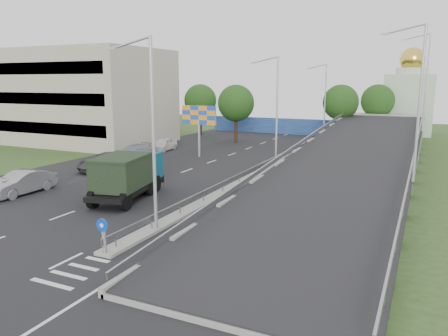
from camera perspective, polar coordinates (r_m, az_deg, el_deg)
The scene contains 24 objects.
ground at distance 20.05m, azimuth -19.44°, elevation -13.03°, with size 160.00×160.00×0.00m, color #2D4C1E.
road_surface at distance 37.42m, azimuth -1.01°, elevation -1.12°, with size 26.00×90.00×0.04m, color black.
parking_strip at distance 44.62m, azimuth -16.15°, elevation 0.46°, with size 8.00×90.00×0.05m, color black.
median at distance 39.85m, azimuth 5.42°, elevation -0.25°, with size 1.00×44.00×0.20m, color gray.
overpass_ramp at distance 37.72m, azimuth 16.24°, elevation 1.24°, with size 10.00×50.00×3.50m.
median_guardrail at distance 39.73m, azimuth 5.44°, elevation 0.66°, with size 0.09×44.00×0.71m.
sign_bollard at distance 21.13m, azimuth -15.46°, elevation -8.50°, with size 0.64×0.23×1.67m.
lamp_post_near at distance 22.99m, azimuth -9.65°, elevation 5.56°, with size 2.74×0.18×10.08m.
lamp_post_mid at distance 40.97m, azimuth 6.68°, elevation 8.09°, with size 2.74×0.18×10.08m.
lamp_post_far at distance 60.23m, azimuth 12.89°, elevation 8.89°, with size 2.74×0.18×10.08m.
beige_building at distance 62.25m, azimuth -18.90°, elevation 8.81°, with size 24.00×14.00×12.00m, color #ACA790.
blue_wall at distance 67.35m, azimuth 10.42°, elevation 5.28°, with size 30.00×0.50×2.40m, color navy.
church at distance 72.87m, azimuth 23.02°, elevation 8.26°, with size 7.00×7.00×13.80m.
billboard at distance 46.57m, azimuth -3.29°, elevation 6.52°, with size 4.00×0.24×5.50m.
tree_left_mid at distance 57.70m, azimuth 1.58°, elevation 8.44°, with size 4.80×4.80×7.60m.
tree_median_far at distance 61.84m, azimuth 15.00°, elevation 8.26°, with size 4.80×4.80×7.60m.
tree_left_far at distance 65.71m, azimuth -3.11°, elevation 8.78°, with size 4.80×4.80×7.60m.
tree_ramp_far at distance 68.19m, azimuth 19.43°, elevation 8.25°, with size 4.80×4.80×7.60m.
dump_truck at distance 30.84m, azimuth -12.45°, elevation -0.76°, with size 3.98×7.52×3.15m.
parked_car_a at distance 34.40m, azimuth -27.09°, elevation -2.27°, with size 1.69×4.20×1.43m, color silver.
parked_car_b at distance 34.69m, azimuth -24.93°, elevation -1.76°, with size 1.78×5.10×1.68m, color gray.
parked_car_c at distance 41.28m, azimuth -15.05°, elevation 0.80°, with size 2.67×5.79×1.61m, color #353338.
parked_car_d at distance 46.67m, azimuth -11.65°, elevation 2.06°, with size 2.09×5.14×1.49m, color #94969C.
parked_car_e at distance 51.67m, azimuth -7.92°, elevation 3.07°, with size 1.77×4.41×1.50m, color white.
Camera 1 is at (13.22, -12.75, 8.04)m, focal length 35.00 mm.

